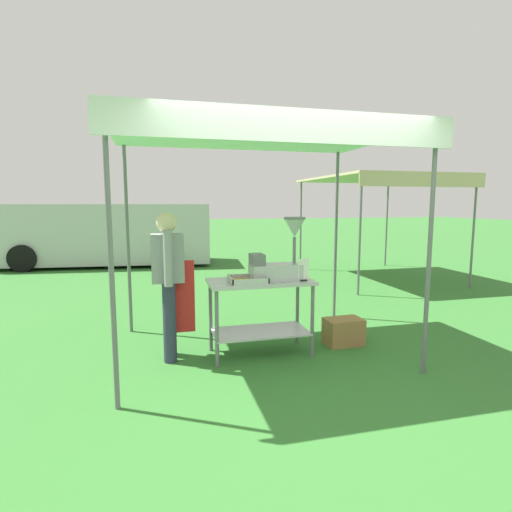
# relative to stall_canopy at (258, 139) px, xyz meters

# --- Properties ---
(ground_plane) EXTENTS (70.00, 70.00, 0.00)m
(ground_plane) POSITION_rel_stall_canopy_xyz_m (0.11, 5.07, -2.40)
(ground_plane) COLOR #33702D
(stall_canopy) EXTENTS (3.14, 2.30, 2.49)m
(stall_canopy) POSITION_rel_stall_canopy_xyz_m (0.00, 0.00, 0.00)
(stall_canopy) COLOR slate
(stall_canopy) RESTS_ON ground
(donut_cart) EXTENTS (1.16, 0.58, 0.85)m
(donut_cart) POSITION_rel_stall_canopy_xyz_m (0.00, -0.10, -1.77)
(donut_cart) COLOR #B7B7BC
(donut_cart) RESTS_ON ground
(donut_tray) EXTENTS (0.39, 0.32, 0.07)m
(donut_tray) POSITION_rel_stall_canopy_xyz_m (-0.17, -0.20, -1.52)
(donut_tray) COLOR #B7B7BC
(donut_tray) RESTS_ON donut_cart
(donut_fryer) EXTENTS (0.62, 0.28, 0.70)m
(donut_fryer) POSITION_rel_stall_canopy_xyz_m (0.21, -0.13, -1.30)
(donut_fryer) COLOR #B7B7BC
(donut_fryer) RESTS_ON donut_cart
(menu_sign) EXTENTS (0.13, 0.05, 0.25)m
(menu_sign) POSITION_rel_stall_canopy_xyz_m (0.45, -0.26, -1.43)
(menu_sign) COLOR black
(menu_sign) RESTS_ON donut_cart
(vendor) EXTENTS (0.45, 0.53, 1.61)m
(vendor) POSITION_rel_stall_canopy_xyz_m (-0.99, 0.02, -1.49)
(vendor) COLOR #2D3347
(vendor) RESTS_ON ground
(supply_crate) EXTENTS (0.46, 0.31, 0.32)m
(supply_crate) POSITION_rel_stall_canopy_xyz_m (1.06, -0.04, -2.24)
(supply_crate) COLOR olive
(supply_crate) RESTS_ON ground
(van_silver) EXTENTS (5.92, 2.49, 1.69)m
(van_silver) POSITION_rel_stall_canopy_xyz_m (-2.48, 7.50, -1.52)
(van_silver) COLOR #BCBCC1
(van_silver) RESTS_ON ground
(neighbour_tent) EXTENTS (2.69, 3.29, 2.29)m
(neighbour_tent) POSITION_rel_stall_canopy_xyz_m (3.78, 3.82, -0.17)
(neighbour_tent) COLOR slate
(neighbour_tent) RESTS_ON ground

